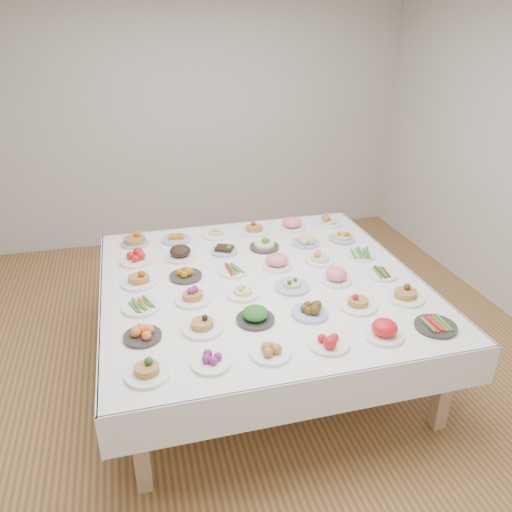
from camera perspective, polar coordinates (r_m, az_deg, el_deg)
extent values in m
plane|color=#A47744|center=(4.28, -0.97, -10.43)|extent=(5.00, 5.00, 0.00)
cube|color=beige|center=(6.02, -7.00, 14.77)|extent=(5.00, 0.02, 2.80)
cube|color=beige|center=(1.64, 21.64, -20.23)|extent=(5.00, 0.02, 2.80)
cube|color=white|center=(3.74, 0.59, -3.17)|extent=(2.32, 2.32, 0.06)
cube|color=white|center=(4.80, -3.08, 2.16)|extent=(2.34, 0.01, 0.28)
cube|color=white|center=(2.90, 6.87, -15.85)|extent=(2.34, 0.02, 0.28)
cube|color=white|center=(4.22, 15.97, -2.41)|extent=(0.02, 2.34, 0.28)
cube|color=white|center=(3.71, -17.10, -6.74)|extent=(0.02, 2.34, 0.28)
cube|color=tan|center=(3.09, -13.14, -20.18)|extent=(0.09, 0.09, 0.69)
cube|color=tan|center=(3.60, 20.68, -13.63)|extent=(0.09, 0.09, 0.69)
cube|color=tan|center=(4.68, -14.35, -2.96)|extent=(0.09, 0.09, 0.69)
cube|color=tan|center=(5.03, 8.40, -0.28)|extent=(0.09, 0.09, 0.69)
cylinder|color=white|center=(2.87, -12.32, -13.09)|extent=(0.24, 0.24, 0.02)
cylinder|color=white|center=(2.89, -5.15, -12.12)|extent=(0.22, 0.22, 0.02)
cylinder|color=white|center=(2.95, 1.69, -11.09)|extent=(0.24, 0.24, 0.02)
cylinder|color=white|center=(3.06, 8.29, -9.96)|extent=(0.24, 0.24, 0.02)
cylinder|color=white|center=(3.20, 14.37, -8.81)|extent=(0.24, 0.24, 0.02)
cylinder|color=#2F2D2A|center=(3.37, 19.81, -7.63)|extent=(0.26, 0.26, 0.02)
cylinder|color=#2F2D2A|center=(3.16, -12.82, -9.02)|extent=(0.23, 0.23, 0.02)
cylinder|color=white|center=(3.18, -6.15, -8.27)|extent=(0.26, 0.26, 0.02)
cylinder|color=#2F2D2A|center=(3.24, -0.07, -7.32)|extent=(0.25, 0.25, 0.02)
cylinder|color=#4C66B2|center=(3.33, 6.17, -6.56)|extent=(0.24, 0.24, 0.02)
cylinder|color=white|center=(3.46, 11.54, -5.66)|extent=(0.25, 0.25, 0.02)
cylinder|color=white|center=(3.63, 16.65, -4.65)|extent=(0.25, 0.25, 0.02)
cylinder|color=white|center=(3.46, -12.94, -5.72)|extent=(0.26, 0.26, 0.02)
cylinder|color=white|center=(3.48, -7.20, -5.02)|extent=(0.24, 0.24, 0.02)
cylinder|color=white|center=(3.53, -1.49, -4.41)|extent=(0.23, 0.23, 0.02)
cylinder|color=#4C66B2|center=(3.62, 4.12, -3.57)|extent=(0.25, 0.25, 0.02)
cylinder|color=white|center=(3.74, 9.12, -2.84)|extent=(0.22, 0.22, 0.02)
cylinder|color=white|center=(3.90, 14.14, -2.10)|extent=(0.23, 0.23, 0.02)
cylinder|color=white|center=(3.77, -13.18, -3.01)|extent=(0.26, 0.26, 0.02)
cylinder|color=#2F2D2A|center=(3.79, -8.03, -2.35)|extent=(0.24, 0.24, 0.02)
cylinder|color=white|center=(3.83, -2.62, -1.78)|extent=(0.23, 0.23, 0.02)
cylinder|color=white|center=(3.92, 2.40, -1.15)|extent=(0.23, 0.23, 0.02)
cylinder|color=white|center=(4.02, 7.29, -0.58)|extent=(0.23, 0.23, 0.02)
cylinder|color=white|center=(4.17, 11.85, 0.01)|extent=(0.22, 0.22, 0.02)
cylinder|color=white|center=(4.10, -13.47, -0.59)|extent=(0.26, 0.26, 0.02)
cylinder|color=white|center=(4.10, -8.61, -0.11)|extent=(0.24, 0.24, 0.02)
cylinder|color=#4C66B2|center=(4.16, -3.65, 0.52)|extent=(0.22, 0.22, 0.02)
cylinder|color=#2F2D2A|center=(4.23, 0.96, 0.98)|extent=(0.24, 0.24, 0.02)
cylinder|color=#4C66B2|center=(4.33, 5.66, 1.47)|extent=(0.23, 0.23, 0.02)
cylinder|color=#4C66B2|center=(4.45, 9.81, 1.90)|extent=(0.23, 0.23, 0.02)
cylinder|color=#4C66B2|center=(4.42, -13.65, 1.39)|extent=(0.23, 0.23, 0.02)
cylinder|color=#4C66B2|center=(4.42, -9.08, 1.82)|extent=(0.25, 0.25, 0.02)
cylinder|color=white|center=(4.48, -4.56, 2.38)|extent=(0.25, 0.25, 0.02)
cylinder|color=white|center=(4.54, -0.21, 2.78)|extent=(0.25, 0.25, 0.02)
cylinder|color=white|center=(4.63, 4.12, 3.22)|extent=(0.24, 0.24, 0.02)
cylinder|color=white|center=(4.76, 8.22, 3.65)|extent=(0.24, 0.24, 0.02)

